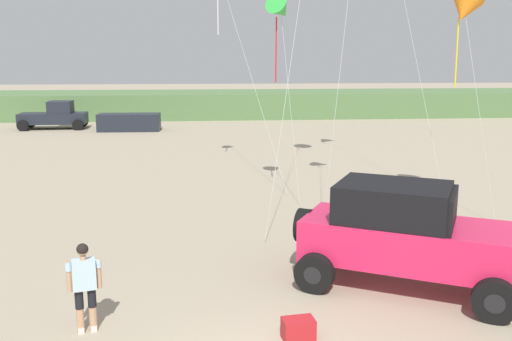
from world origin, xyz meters
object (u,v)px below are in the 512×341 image
object	(u,v)px
person_watching	(84,282)
distant_pickup	(55,116)
jeep	(405,233)
distant_sedan	(129,122)
kite_purple_stunt	(465,9)
kite_green_box	(281,10)
cooler_box	(298,329)

from	to	relation	value
person_watching	distant_pickup	bearing A→B (deg)	105.16
jeep	distant_sedan	world-z (taller)	jeep
jeep	kite_purple_stunt	size ratio (longest dim) A/B	0.72
kite_purple_stunt	kite_green_box	world-z (taller)	kite_green_box
distant_sedan	kite_green_box	xyz separation A→B (m)	(7.86, -19.69, 5.90)
person_watching	distant_sedan	size ratio (longest dim) A/B	0.40
cooler_box	kite_purple_stunt	size ratio (longest dim) A/B	0.08
distant_sedan	kite_purple_stunt	xyz separation A→B (m)	(13.12, -22.29, 5.74)
cooler_box	kite_green_box	bearing A→B (deg)	76.93
distant_sedan	kite_purple_stunt	world-z (taller)	kite_purple_stunt
cooler_box	jeep	bearing A→B (deg)	30.97
kite_purple_stunt	jeep	bearing A→B (deg)	-122.70
kite_green_box	distant_pickup	bearing A→B (deg)	121.88
person_watching	kite_purple_stunt	bearing A→B (deg)	35.43
jeep	kite_green_box	distance (m)	10.03
person_watching	cooler_box	distance (m)	3.89
person_watching	distant_pickup	distance (m)	32.26
kite_green_box	jeep	bearing A→B (deg)	-79.40
distant_pickup	kite_green_box	bearing A→B (deg)	-58.12
distant_pickup	distant_sedan	world-z (taller)	distant_pickup
distant_pickup	kite_green_box	world-z (taller)	kite_green_box
kite_purple_stunt	kite_green_box	bearing A→B (deg)	153.68
distant_sedan	kite_green_box	distance (m)	22.00
cooler_box	distant_pickup	bearing A→B (deg)	103.82
distant_pickup	jeep	bearing A→B (deg)	-63.45
cooler_box	person_watching	bearing A→B (deg)	163.03
distant_pickup	kite_purple_stunt	size ratio (longest dim) A/B	0.67
cooler_box	kite_purple_stunt	distance (m)	11.81
kite_purple_stunt	person_watching	bearing A→B (deg)	-144.57
cooler_box	distant_sedan	bearing A→B (deg)	95.51
jeep	distant_sedan	bearing A→B (deg)	108.57
person_watching	kite_purple_stunt	distance (m)	13.53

